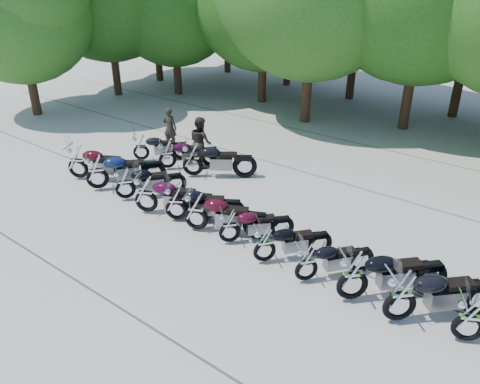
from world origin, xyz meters
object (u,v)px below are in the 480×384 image
Objects in this scene: motorcycle_4 at (176,202)px; motorcycle_1 at (97,171)px; motorcycle_14 at (193,158)px; motorcycle_0 at (77,161)px; motorcycle_5 at (196,210)px; motorcycle_8 at (307,262)px; motorcycle_3 at (146,193)px; motorcycle_2 at (125,182)px; motorcycle_7 at (265,243)px; rider_0 at (170,128)px; motorcycle_12 at (141,147)px; rider_1 at (201,142)px; motorcycle_13 at (167,153)px; motorcycle_11 at (470,318)px; motorcycle_9 at (354,275)px; motorcycle_10 at (401,295)px; motorcycle_6 at (230,225)px.

motorcycle_1 is at bearing 58.16° from motorcycle_4.
motorcycle_0 is at bearing 94.42° from motorcycle_14.
motorcycle_5 is (5.66, -0.07, -0.03)m from motorcycle_0.
motorcycle_8 is (9.33, -0.22, -0.15)m from motorcycle_0.
motorcycle_3 is 1.91m from motorcycle_5.
motorcycle_14 reaches higher than motorcycle_2.
motorcycle_1 is 1.24× the size of motorcycle_7.
motorcycle_1 is 4.53m from rider_0.
motorcycle_2 is 1.05× the size of motorcycle_12.
rider_1 is at bearing -9.65° from motorcycle_14.
motorcycle_13 is at bearing 15.38° from motorcycle_7.
motorcycle_11 is at bearing -141.07° from motorcycle_1.
motorcycle_0 reaches higher than motorcycle_13.
motorcycle_5 is 1.19× the size of motorcycle_8.
motorcycle_11 is (8.08, 0.03, -0.02)m from motorcycle_4.
motorcycle_4 is 0.85m from motorcycle_5.
motorcycle_4 is 5.69m from motorcycle_9.
motorcycle_4 is 0.90× the size of motorcycle_9.
motorcycle_13 is (1.38, 0.05, 0.03)m from motorcycle_12.
motorcycle_10 is 1.16× the size of motorcycle_11.
rider_1 is at bearing 7.15° from motorcycle_8.
motorcycle_0 reaches higher than motorcycle_5.
motorcycle_9 reaches higher than motorcycle_6.
motorcycle_1 is 2.72m from motorcycle_13.
motorcycle_11 is (9.14, 0.25, -0.08)m from motorcycle_3.
motorcycle_9 reaches higher than motorcycle_5.
motorcycle_14 is at bearing 137.28° from rider_1.
motorcycle_10 is 1.34m from motorcycle_11.
motorcycle_9 is 8.81m from rider_1.
motorcycle_1 is 11.65m from motorcycle_11.
motorcycle_7 is at bearing -119.98° from motorcycle_0.
motorcycle_10 is (9.05, -0.22, 0.10)m from motorcycle_2.
motorcycle_1 reaches higher than motorcycle_12.
motorcycle_5 is (4.41, 0.06, -0.04)m from motorcycle_1.
motorcycle_14 reaches higher than motorcycle_12.
motorcycle_12 is (-8.87, 2.71, 0.03)m from motorcycle_8.
motorcycle_13 is at bearing 57.31° from motorcycle_14.
motorcycle_1 is 9.25m from motorcycle_9.
motorcycle_6 is 0.96× the size of motorcycle_12.
motorcycle_0 is at bearing 42.73° from motorcycle_10.
motorcycle_5 is at bearing 126.08° from rider_0.
motorcycle_6 is 6.08m from motorcycle_11.
motorcycle_4 reaches higher than motorcycle_6.
motorcycle_5 is 1.17× the size of motorcycle_7.
motorcycle_9 is (3.69, -0.20, 0.15)m from motorcycle_6.
motorcycle_13 is 1.19× the size of rider_1.
motorcycle_14 is at bearing -63.79° from motorcycle_2.
rider_0 reaches higher than motorcycle_5.
motorcycle_14 is at bearing -13.01° from motorcycle_3.
motorcycle_8 is at bearing -120.08° from motorcycle_0.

